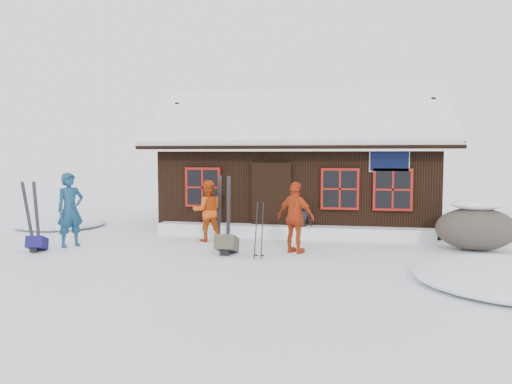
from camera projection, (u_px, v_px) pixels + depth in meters
ground at (218, 251)px, 11.88m from camera, size 120.00×120.00×0.00m
mountain_hut at (301, 176)px, 16.36m from camera, size 8.90×6.09×4.42m
snow_drift at (292, 231)px, 13.79m from camera, size 7.60×0.60×0.35m
snow_mounds at (296, 240)px, 13.40m from camera, size 20.60×13.20×0.48m
skier_teal at (70, 210)px, 12.35m from camera, size 0.75×0.80×1.85m
skier_orange_left at (207, 211)px, 13.18m from camera, size 0.96×0.87×1.62m
skier_orange_right at (296, 218)px, 11.55m from camera, size 1.06×0.80×1.67m
skier_crouched at (302, 219)px, 13.64m from camera, size 0.61×0.51×1.05m
boulder at (476, 227)px, 11.93m from camera, size 1.87×1.40×1.10m
ski_pair_mid at (32, 214)px, 12.78m from camera, size 0.56×0.16×1.65m
ski_pair_right at (224, 209)px, 13.26m from camera, size 0.43×0.17×1.78m
ski_poles at (259, 232)px, 10.90m from camera, size 0.23×0.11×1.29m
backpack_blue at (37, 246)px, 11.77m from camera, size 0.50×0.59×0.27m
backpack_olive at (227, 247)px, 11.47m from camera, size 0.46×0.61×0.33m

